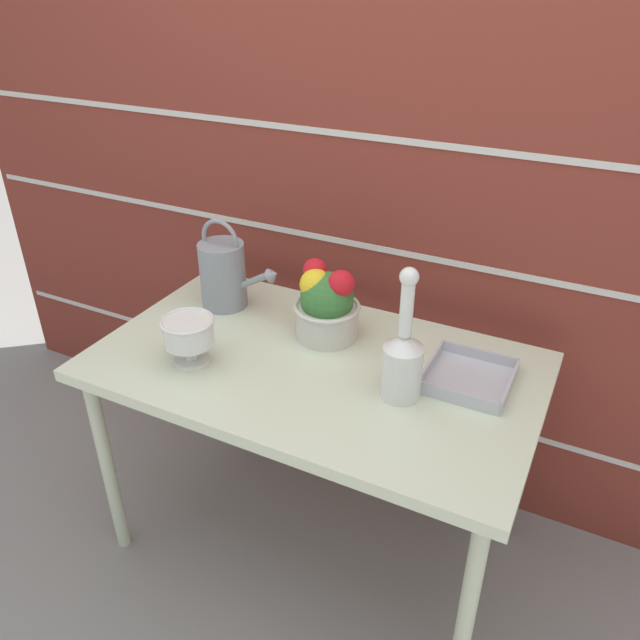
# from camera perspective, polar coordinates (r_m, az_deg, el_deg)

# --- Properties ---
(ground_plane) EXTENTS (12.00, 12.00, 0.00)m
(ground_plane) POSITION_cam_1_polar(r_m,az_deg,el_deg) (2.31, -0.44, -19.28)
(ground_plane) COLOR gray
(brick_wall) EXTENTS (3.60, 0.08, 2.20)m
(brick_wall) POSITION_cam_1_polar(r_m,az_deg,el_deg) (2.06, 5.89, 11.56)
(brick_wall) COLOR maroon
(brick_wall) RESTS_ON ground_plane
(patio_table) EXTENTS (1.28, 0.75, 0.74)m
(patio_table) POSITION_cam_1_polar(r_m,az_deg,el_deg) (1.85, -0.53, -5.58)
(patio_table) COLOR beige
(patio_table) RESTS_ON ground_plane
(watering_can) EXTENTS (0.30, 0.15, 0.30)m
(watering_can) POSITION_cam_1_polar(r_m,az_deg,el_deg) (2.07, -8.79, 4.24)
(watering_can) COLOR gray
(watering_can) RESTS_ON patio_table
(crystal_pedestal_bowl) EXTENTS (0.15, 0.15, 0.14)m
(crystal_pedestal_bowl) POSITION_cam_1_polar(r_m,az_deg,el_deg) (1.80, -11.92, -1.26)
(crystal_pedestal_bowl) COLOR silver
(crystal_pedestal_bowl) RESTS_ON patio_table
(flower_planter) EXTENTS (0.20, 0.20, 0.24)m
(flower_planter) POSITION_cam_1_polar(r_m,az_deg,el_deg) (1.88, 0.57, 1.44)
(flower_planter) COLOR beige
(flower_planter) RESTS_ON patio_table
(glass_decanter) EXTENTS (0.11, 0.11, 0.38)m
(glass_decanter) POSITION_cam_1_polar(r_m,az_deg,el_deg) (1.62, 7.57, -3.48)
(glass_decanter) COLOR silver
(glass_decanter) RESTS_ON patio_table
(wire_tray) EXTENTS (0.23, 0.23, 0.04)m
(wire_tray) POSITION_cam_1_polar(r_m,az_deg,el_deg) (1.77, 13.42, -5.21)
(wire_tray) COLOR #B7B7BC
(wire_tray) RESTS_ON patio_table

